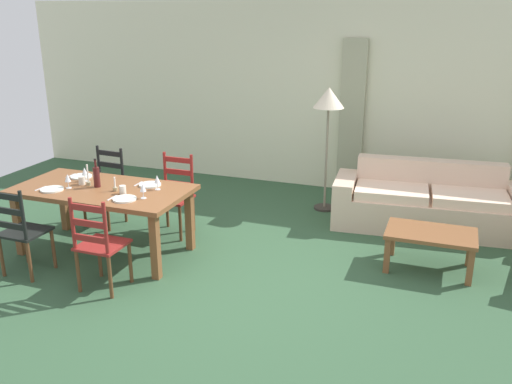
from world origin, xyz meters
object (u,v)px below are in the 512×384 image
dining_chair_near_right (99,244)px  wine_glass_near_left (68,178)px  wine_glass_near_right (143,188)px  wine_glass_far_right (157,180)px  dining_chair_near_left (21,231)px  wine_bottle (97,176)px  dining_chair_far_left (106,187)px  standing_lamp (329,105)px  coffee_cup_secondary (82,181)px  coffee_table (431,237)px  coffee_cup_primary (123,190)px  dining_table (102,195)px  wine_glass_far_left (85,172)px  couch (428,204)px  dining_chair_far_right (175,195)px

dining_chair_near_right → wine_glass_near_left: (-0.80, 0.63, 0.38)m
wine_glass_near_right → wine_glass_far_right: 0.30m
dining_chair_near_left → wine_bottle: bearing=62.8°
dining_chair_far_left → wine_glass_far_right: size_ratio=5.96×
wine_bottle → wine_glass_near_right: wine_bottle is taller
dining_chair_near_left → standing_lamp: bearing=50.4°
coffee_cup_secondary → coffee_table: 3.78m
coffee_table → wine_glass_near_left: bearing=-166.3°
coffee_cup_primary → dining_chair_near_left: bearing=-139.9°
wine_glass_near_left → wine_glass_far_right: (0.93, 0.29, 0.00)m
dining_table → dining_chair_far_left: 0.91m
wine_glass_near_right → wine_glass_far_left: (-0.92, 0.28, 0.00)m
dining_chair_far_left → dining_table: bearing=-56.9°
coffee_table → dining_chair_near_right: bearing=-152.4°
wine_glass_far_right → standing_lamp: 2.51m
standing_lamp → dining_chair_near_right: bearing=-117.1°
dining_chair_near_right → wine_glass_near_left: bearing=141.8°
wine_bottle → couch: 3.96m
dining_chair_near_left → wine_glass_near_left: dining_chair_near_left is taller
wine_glass_far_left → coffee_cup_primary: 0.68m
coffee_cup_primary → wine_bottle: bearing=164.6°
coffee_cup_primary → coffee_cup_secondary: bearing=168.5°
coffee_cup_primary → coffee_table: coffee_cup_primary is taller
dining_chair_near_right → wine_glass_near_right: dining_chair_near_right is taller
coffee_cup_secondary → coffee_table: (3.68, 0.75, -0.44)m
dining_chair_near_left → wine_glass_far_left: (0.15, 0.90, 0.38)m
dining_chair_near_right → coffee_cup_secondary: 1.13m
wine_glass_near_left → standing_lamp: standing_lamp is taller
wine_glass_near_left → wine_glass_far_left: bearing=86.6°
wine_bottle → wine_glass_far_right: wine_bottle is taller
dining_chair_near_right → wine_glass_far_left: bearing=131.0°
wine_glass_near_right → wine_glass_far_right: same height
coffee_cup_secondary → couch: size_ratio=0.04×
wine_glass_far_left → coffee_cup_secondary: 0.13m
coffee_table → standing_lamp: bearing=135.7°
wine_bottle → coffee_cup_secondary: (-0.21, 0.01, -0.07)m
wine_glass_near_right → dining_chair_far_right: bearing=98.9°
wine_glass_far_right → couch: 3.33m
wine_glass_near_left → couch: bearing=30.2°
wine_glass_near_right → wine_glass_far_right: (-0.01, 0.30, 0.00)m
dining_chair_far_right → coffee_cup_primary: (-0.14, -0.86, 0.32)m
dining_chair_near_left → coffee_cup_secondary: size_ratio=10.67×
wine_bottle → coffee_cup_primary: bearing=-15.4°
dining_chair_near_right → dining_chair_far_left: 1.78m
wine_glass_near_right → coffee_cup_primary: size_ratio=1.79×
couch → dining_chair_far_left: bearing=-161.8°
wine_glass_near_right → wine_glass_near_left: bearing=179.1°
dining_table → wine_glass_far_left: (-0.31, 0.14, 0.20)m
dining_chair_near_left → wine_glass_near_left: bearing=78.1°
standing_lamp → dining_table: bearing=-132.2°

